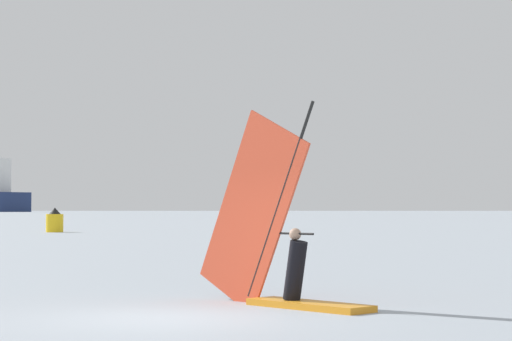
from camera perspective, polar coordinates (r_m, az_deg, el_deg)
ground_plane at (r=16.32m, az=-5.15°, el=-8.46°), size 4000.00×4000.00×0.00m
windsurfer at (r=18.25m, az=1.36°, el=-4.74°), size 1.73×4.16×3.95m
distant_headland at (r=1515.54m, az=-9.79°, el=-1.70°), size 767.29×632.15×30.19m
channel_buoy at (r=77.37m, az=-11.53°, el=-2.89°), size 1.32×1.32×1.89m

